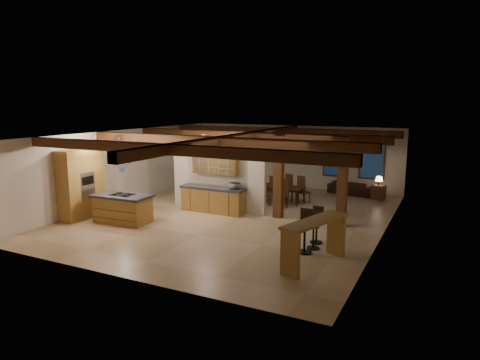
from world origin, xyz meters
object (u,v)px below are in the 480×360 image
(dining_table, at_px, (281,194))
(bar_counter, at_px, (315,235))
(kitchen_island, at_px, (123,208))
(sofa, at_px, (352,188))

(dining_table, xyz_separation_m, bar_counter, (3.18, -5.95, 0.46))
(dining_table, distance_m, bar_counter, 6.76)
(kitchen_island, xyz_separation_m, bar_counter, (6.87, -0.87, 0.30))
(kitchen_island, distance_m, sofa, 9.87)
(kitchen_island, relative_size, dining_table, 1.09)
(kitchen_island, distance_m, dining_table, 6.28)
(dining_table, bearing_deg, sofa, 54.96)
(sofa, bearing_deg, kitchen_island, 64.40)
(sofa, height_order, bar_counter, bar_counter)
(bar_counter, bearing_deg, sofa, 96.30)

